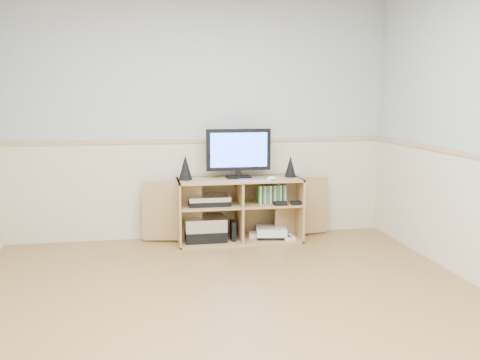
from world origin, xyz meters
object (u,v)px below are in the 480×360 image
Objects in this scene: monitor at (238,151)px; game_consoles at (270,233)px; media_cabinet at (238,208)px; keyboard at (255,180)px.

monitor is 0.92m from game_consoles.
media_cabinet is 4.29× the size of game_consoles.
keyboard reaches higher than media_cabinet.
media_cabinet is 6.24× the size of keyboard.
monitor is (-0.00, -0.01, 0.59)m from media_cabinet.
media_cabinet is 0.42m from game_consoles.
media_cabinet reaches higher than game_consoles.
monitor reaches higher than keyboard.
media_cabinet is at bearing 168.09° from game_consoles.
media_cabinet is 0.40m from keyboard.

